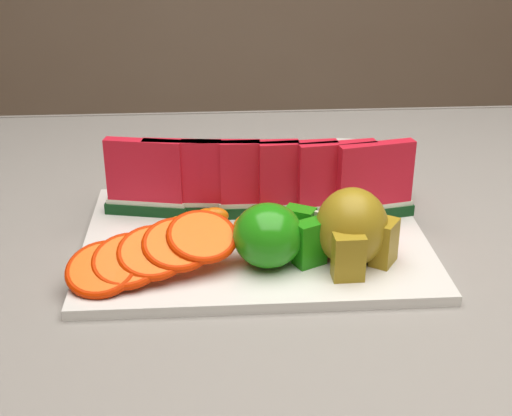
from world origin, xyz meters
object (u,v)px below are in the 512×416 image
Objects in this scene: platter at (255,240)px; side_plate at (344,161)px; pear_cluster at (353,230)px; fork at (179,173)px; apple_cluster at (275,236)px.

platter reaches higher than side_plate.
side_plate is at bearing 81.01° from pear_cluster.
platter is at bearing 146.23° from pear_cluster.
pear_cluster is 0.36m from fork.
fork is (-0.11, 0.29, -0.04)m from apple_cluster.
platter is at bearing -66.74° from fork.
fork is at bearing -173.99° from side_plate.
pear_cluster is (0.09, -0.00, 0.01)m from apple_cluster.
apple_cluster is (0.02, -0.07, 0.04)m from platter.
fork is (-0.20, 0.29, -0.05)m from pear_cluster.
platter is 0.13m from pear_cluster.
pear_cluster is (0.10, -0.07, 0.04)m from platter.
apple_cluster is 0.35m from side_plate.
platter is 0.24m from fork.
pear_cluster is at bearing -55.86° from fork.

